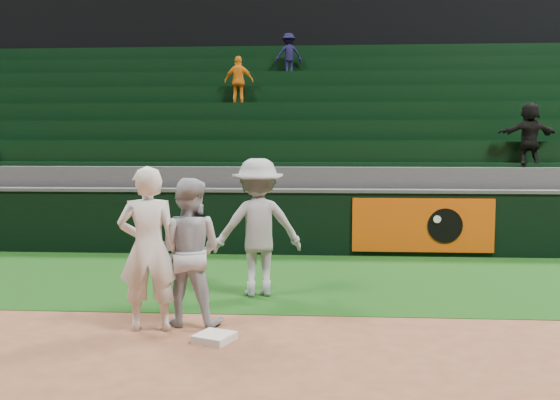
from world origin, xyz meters
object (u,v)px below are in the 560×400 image
object	(u,v)px
first_base	(214,338)
base_coach	(258,227)
first_baseman	(148,249)
baserunner	(188,252)

from	to	relation	value
first_base	base_coach	distance (m)	2.26
first_baseman	baserunner	xyz separation A→B (m)	(0.39, 0.26, -0.07)
first_base	first_baseman	xyz separation A→B (m)	(-0.80, 0.36, 0.89)
base_coach	first_baseman	bearing A→B (deg)	43.88
first_base	base_coach	bearing A→B (deg)	82.80
first_baseman	baserunner	distance (m)	0.48
first_baseman	first_base	bearing A→B (deg)	146.16
first_base	base_coach	size ratio (longest dim) A/B	0.19
base_coach	baserunner	bearing A→B (deg)	50.91
first_baseman	base_coach	world-z (taller)	base_coach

